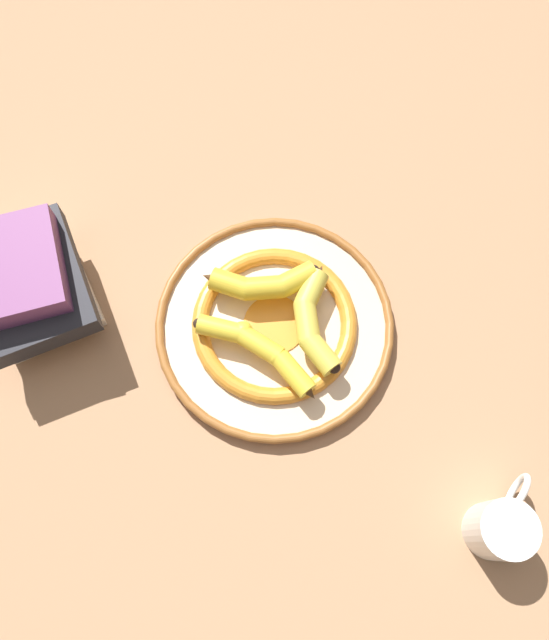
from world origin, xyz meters
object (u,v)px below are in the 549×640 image
at_px(decorative_bowl, 274,325).
at_px(coffee_mug, 501,528).
at_px(banana_c, 260,350).
at_px(banana_b, 312,320).
at_px(book_stack, 29,285).
at_px(banana_a, 261,284).

xyz_separation_m(decorative_bowl, coffee_mug, (-0.16, -0.39, 0.03)).
distance_m(banana_c, coffee_mug, 0.40).
xyz_separation_m(banana_b, coffee_mug, (-0.17, -0.34, -0.01)).
bearing_deg(book_stack, banana_c, -130.70).
height_order(banana_c, book_stack, book_stack).
xyz_separation_m(decorative_bowl, banana_c, (-0.06, -0.00, 0.03)).
relative_size(decorative_bowl, coffee_mug, 2.93).
height_order(decorative_bowl, banana_b, banana_b).
bearing_deg(book_stack, decorative_bowl, -121.96).
bearing_deg(banana_c, book_stack, 17.23).
bearing_deg(banana_c, coffee_mug, 175.24).
relative_size(banana_a, book_stack, 0.66).
bearing_deg(banana_a, banana_c, -95.31).
distance_m(decorative_bowl, banana_a, 0.07).
relative_size(decorative_bowl, book_stack, 1.45).
height_order(banana_c, coffee_mug, coffee_mug).
height_order(decorative_bowl, book_stack, book_stack).
bearing_deg(banana_a, banana_b, -41.53).
bearing_deg(banana_b, decorative_bowl, -101.31).
bearing_deg(coffee_mug, banana_a, 74.26).
distance_m(banana_b, coffee_mug, 0.38).
bearing_deg(banana_c, decorative_bowl, -79.91).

